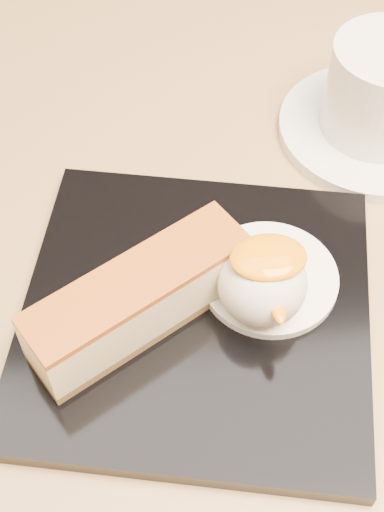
{
  "coord_description": "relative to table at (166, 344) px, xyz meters",
  "views": [
    {
      "loc": [
        -0.02,
        -0.32,
        1.11
      ],
      "look_at": [
        0.02,
        -0.05,
        0.76
      ],
      "focal_mm": 50.0,
      "sensor_mm": 36.0,
      "label": 1
    }
  ],
  "objects": [
    {
      "name": "table",
      "position": [
        0.0,
        0.0,
        0.0
      ],
      "size": [
        0.8,
        0.8,
        0.72
      ],
      "color": "black",
      "rests_on": "ground"
    },
    {
      "name": "dessert_plate",
      "position": [
        0.02,
        -0.07,
        0.16
      ],
      "size": [
        0.27,
        0.27,
        0.01
      ],
      "primitive_type": "cube",
      "rotation": [
        0.0,
        0.0,
        -0.24
      ],
      "color": "black",
      "rests_on": "table"
    },
    {
      "name": "cheesecake",
      "position": [
        -0.02,
        -0.08,
        0.19
      ],
      "size": [
        0.14,
        0.11,
        0.05
      ],
      "rotation": [
        0.0,
        0.0,
        0.52
      ],
      "color": "brown",
      "rests_on": "dessert_plate"
    },
    {
      "name": "cream_smear",
      "position": [
        0.07,
        -0.06,
        0.17
      ],
      "size": [
        0.09,
        0.09,
        0.01
      ],
      "primitive_type": "cylinder",
      "color": "white",
      "rests_on": "dessert_plate"
    },
    {
      "name": "ice_cream_scoop",
      "position": [
        0.06,
        -0.08,
        0.19
      ],
      "size": [
        0.05,
        0.05,
        0.05
      ],
      "primitive_type": "sphere",
      "color": "white",
      "rests_on": "cream_smear"
    },
    {
      "name": "mango_sauce",
      "position": [
        0.06,
        -0.07,
        0.22
      ],
      "size": [
        0.05,
        0.04,
        0.01
      ],
      "primitive_type": "ellipsoid",
      "color": "orange",
      "rests_on": "ice_cream_scoop"
    },
    {
      "name": "mint_sprig",
      "position": [
        0.04,
        -0.03,
        0.17
      ],
      "size": [
        0.04,
        0.02,
        0.0
      ],
      "color": "green",
      "rests_on": "cream_smear"
    },
    {
      "name": "saucer",
      "position": [
        0.18,
        0.08,
        0.16
      ],
      "size": [
        0.15,
        0.15,
        0.01
      ],
      "primitive_type": "cylinder",
      "color": "white",
      "rests_on": "table"
    }
  ]
}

